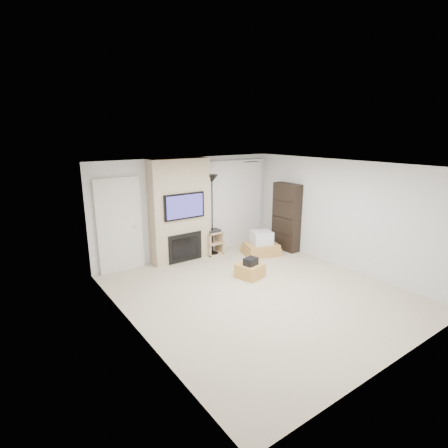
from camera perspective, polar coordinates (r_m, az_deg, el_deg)
floor at (r=7.12m, az=5.70°, el=-11.01°), size 5.00×5.50×0.00m
ceiling at (r=6.45m, az=6.27°, el=9.43°), size 5.00×5.50×0.00m
wall_back at (r=8.87m, az=-5.82°, el=2.70°), size 5.00×0.00×2.50m
wall_front at (r=5.07m, az=27.08°, el=-8.18°), size 5.00×0.00×2.50m
wall_left at (r=5.44m, az=-14.38°, el=-5.49°), size 0.00×5.50×2.50m
wall_right at (r=8.50m, az=18.77°, el=1.46°), size 0.00×5.50×2.50m
hvac_vent at (r=7.31m, az=4.44°, el=10.07°), size 0.35×0.18×0.01m
ottoman at (r=7.75m, az=4.25°, el=-7.58°), size 0.60×0.60×0.30m
black_bag at (r=7.62m, az=4.38°, el=-6.12°), size 0.32×0.28×0.16m
fireplace_wall at (r=8.52m, az=-7.15°, el=2.08°), size 1.50×0.47×2.50m
entry_door at (r=8.17m, az=-16.68°, el=-0.31°), size 1.02×0.11×2.14m
vertical_blinds at (r=9.57m, az=1.64°, el=3.81°), size 1.98×0.10×2.37m
floor_lamp at (r=8.76m, az=-1.98°, el=5.18°), size 0.31×0.31×2.07m
av_stand at (r=9.10m, az=-1.78°, el=-2.80°), size 0.45×0.38×0.66m
box_stack at (r=9.16m, az=6.11°, el=-3.49°), size 1.08×0.93×0.61m
bookshelf at (r=9.46m, az=10.15°, el=1.14°), size 0.30×0.80×1.80m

